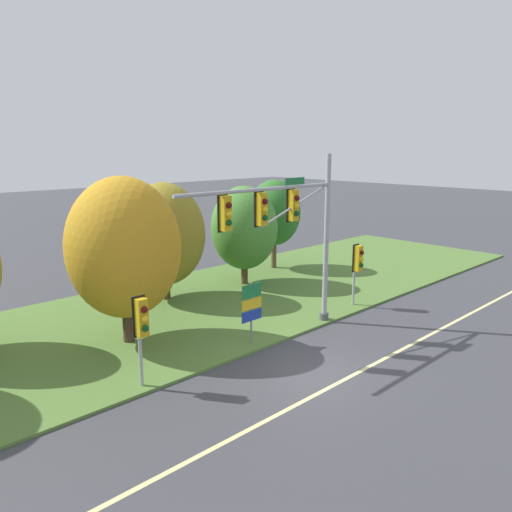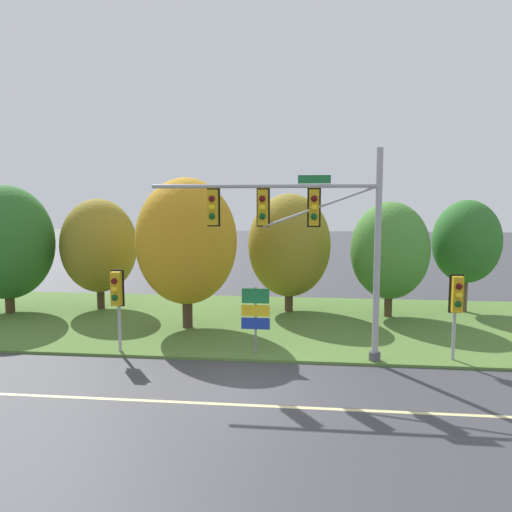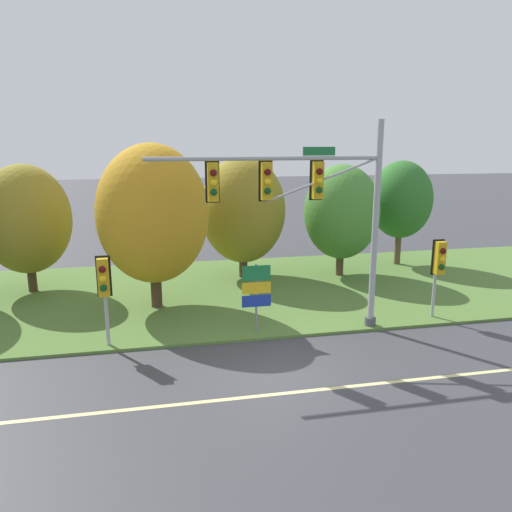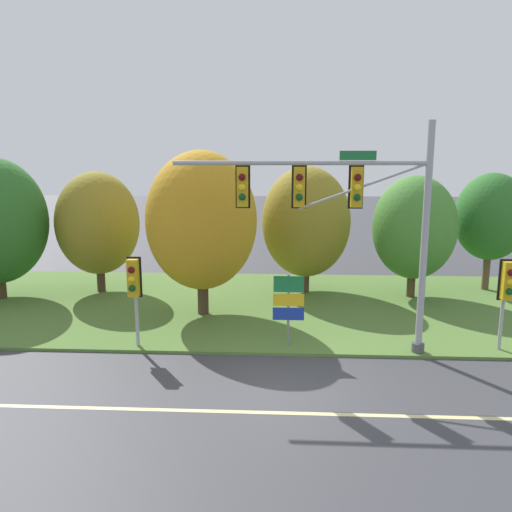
{
  "view_description": "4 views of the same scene",
  "coord_description": "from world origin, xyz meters",
  "px_view_note": "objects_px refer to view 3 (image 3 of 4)",
  "views": [
    {
      "loc": [
        -12.48,
        -10.29,
        7.64
      ],
      "look_at": [
        0.85,
        3.66,
        3.39
      ],
      "focal_mm": 35.0,
      "sensor_mm": 36.0,
      "label": 1
    },
    {
      "loc": [
        2.05,
        -14.25,
        5.57
      ],
      "look_at": [
        0.11,
        3.13,
        3.65
      ],
      "focal_mm": 35.0,
      "sensor_mm": 36.0,
      "label": 2
    },
    {
      "loc": [
        -3.31,
        -13.04,
        6.65
      ],
      "look_at": [
        0.06,
        2.99,
        2.86
      ],
      "focal_mm": 35.0,
      "sensor_mm": 36.0,
      "label": 3
    },
    {
      "loc": [
        -0.14,
        -12.63,
        6.1
      ],
      "look_at": [
        -0.96,
        2.97,
        3.17
      ],
      "focal_mm": 35.0,
      "sensor_mm": 36.0,
      "label": 4
    }
  ],
  "objects_px": {
    "pedestrian_signal_further_along": "(104,282)",
    "tree_right_far": "(401,200)",
    "route_sign_post": "(256,290)",
    "tree_behind_signpost": "(153,214)",
    "traffic_signal_mast": "(309,200)",
    "tree_tall_centre": "(342,212)",
    "tree_left_of_mast": "(26,219)",
    "tree_mid_verge": "(243,210)",
    "pedestrian_signal_near_kerb": "(439,262)"
  },
  "relations": [
    {
      "from": "route_sign_post",
      "to": "tree_tall_centre",
      "type": "bearing_deg",
      "value": 49.43
    },
    {
      "from": "tree_mid_verge",
      "to": "tree_right_far",
      "type": "height_order",
      "value": "tree_mid_verge"
    },
    {
      "from": "traffic_signal_mast",
      "to": "route_sign_post",
      "type": "distance_m",
      "value": 3.57
    },
    {
      "from": "tree_left_of_mast",
      "to": "tree_right_far",
      "type": "height_order",
      "value": "tree_left_of_mast"
    },
    {
      "from": "route_sign_post",
      "to": "tree_mid_verge",
      "type": "bearing_deg",
      "value": 83.16
    },
    {
      "from": "traffic_signal_mast",
      "to": "tree_left_of_mast",
      "type": "relative_size",
      "value": 1.42
    },
    {
      "from": "pedestrian_signal_further_along",
      "to": "tree_right_far",
      "type": "height_order",
      "value": "tree_right_far"
    },
    {
      "from": "traffic_signal_mast",
      "to": "tree_behind_signpost",
      "type": "height_order",
      "value": "traffic_signal_mast"
    },
    {
      "from": "tree_left_of_mast",
      "to": "tree_mid_verge",
      "type": "bearing_deg",
      "value": 2.74
    },
    {
      "from": "traffic_signal_mast",
      "to": "tree_mid_verge",
      "type": "xyz_separation_m",
      "value": [
        -0.88,
        7.49,
        -1.33
      ]
    },
    {
      "from": "tree_behind_signpost",
      "to": "tree_tall_centre",
      "type": "xyz_separation_m",
      "value": [
        9.02,
        3.08,
        -0.6
      ]
    },
    {
      "from": "tree_mid_verge",
      "to": "tree_right_far",
      "type": "bearing_deg",
      "value": 5.76
    },
    {
      "from": "tree_left_of_mast",
      "to": "tree_tall_centre",
      "type": "height_order",
      "value": "tree_left_of_mast"
    },
    {
      "from": "route_sign_post",
      "to": "tree_behind_signpost",
      "type": "relative_size",
      "value": 0.38
    },
    {
      "from": "route_sign_post",
      "to": "pedestrian_signal_near_kerb",
      "type": "bearing_deg",
      "value": -0.41
    },
    {
      "from": "pedestrian_signal_near_kerb",
      "to": "tree_right_far",
      "type": "height_order",
      "value": "tree_right_far"
    },
    {
      "from": "pedestrian_signal_further_along",
      "to": "tree_right_far",
      "type": "distance_m",
      "value": 16.87
    },
    {
      "from": "pedestrian_signal_further_along",
      "to": "route_sign_post",
      "type": "relative_size",
      "value": 1.24
    },
    {
      "from": "tree_mid_verge",
      "to": "pedestrian_signal_near_kerb",
      "type": "bearing_deg",
      "value": -50.41
    },
    {
      "from": "traffic_signal_mast",
      "to": "pedestrian_signal_near_kerb",
      "type": "xyz_separation_m",
      "value": [
        5.14,
        0.21,
        -2.47
      ]
    },
    {
      "from": "pedestrian_signal_near_kerb",
      "to": "tree_left_of_mast",
      "type": "bearing_deg",
      "value": 156.45
    },
    {
      "from": "pedestrian_signal_further_along",
      "to": "tree_right_far",
      "type": "bearing_deg",
      "value": 30.08
    },
    {
      "from": "pedestrian_signal_near_kerb",
      "to": "route_sign_post",
      "type": "relative_size",
      "value": 1.23
    },
    {
      "from": "route_sign_post",
      "to": "tree_right_far",
      "type": "bearing_deg",
      "value": 40.33
    },
    {
      "from": "tree_right_far",
      "to": "traffic_signal_mast",
      "type": "bearing_deg",
      "value": -132.99
    },
    {
      "from": "pedestrian_signal_further_along",
      "to": "tree_behind_signpost",
      "type": "bearing_deg",
      "value": 67.0
    },
    {
      "from": "traffic_signal_mast",
      "to": "tree_behind_signpost",
      "type": "relative_size",
      "value": 1.23
    },
    {
      "from": "tree_left_of_mast",
      "to": "tree_behind_signpost",
      "type": "xyz_separation_m",
      "value": [
        5.38,
        -3.27,
        0.53
      ]
    },
    {
      "from": "tree_behind_signpost",
      "to": "traffic_signal_mast",
      "type": "bearing_deg",
      "value": -36.26
    },
    {
      "from": "tree_mid_verge",
      "to": "tree_tall_centre",
      "type": "height_order",
      "value": "tree_mid_verge"
    },
    {
      "from": "tree_left_of_mast",
      "to": "pedestrian_signal_further_along",
      "type": "bearing_deg",
      "value": -62.12
    },
    {
      "from": "pedestrian_signal_further_along",
      "to": "tree_right_far",
      "type": "xyz_separation_m",
      "value": [
        14.55,
        8.43,
        1.31
      ]
    },
    {
      "from": "tree_left_of_mast",
      "to": "tree_right_far",
      "type": "xyz_separation_m",
      "value": [
        18.31,
        1.34,
        0.26
      ]
    },
    {
      "from": "tree_right_far",
      "to": "route_sign_post",
      "type": "bearing_deg",
      "value": -139.67
    },
    {
      "from": "pedestrian_signal_further_along",
      "to": "tree_tall_centre",
      "type": "relative_size",
      "value": 0.55
    },
    {
      "from": "tree_behind_signpost",
      "to": "tree_tall_centre",
      "type": "height_order",
      "value": "tree_behind_signpost"
    },
    {
      "from": "tree_left_of_mast",
      "to": "tree_tall_centre",
      "type": "relative_size",
      "value": 1.03
    },
    {
      "from": "pedestrian_signal_near_kerb",
      "to": "pedestrian_signal_further_along",
      "type": "xyz_separation_m",
      "value": [
        -11.89,
        -0.27,
        0.01
      ]
    },
    {
      "from": "pedestrian_signal_near_kerb",
      "to": "pedestrian_signal_further_along",
      "type": "height_order",
      "value": "pedestrian_signal_further_along"
    },
    {
      "from": "traffic_signal_mast",
      "to": "pedestrian_signal_further_along",
      "type": "relative_size",
      "value": 2.65
    },
    {
      "from": "tree_right_far",
      "to": "tree_behind_signpost",
      "type": "bearing_deg",
      "value": -160.39
    },
    {
      "from": "tree_mid_verge",
      "to": "route_sign_post",
      "type": "bearing_deg",
      "value": -96.84
    },
    {
      "from": "traffic_signal_mast",
      "to": "tree_tall_centre",
      "type": "distance_m",
      "value": 8.01
    },
    {
      "from": "tree_tall_centre",
      "to": "tree_right_far",
      "type": "height_order",
      "value": "tree_right_far"
    },
    {
      "from": "tree_behind_signpost",
      "to": "tree_right_far",
      "type": "xyz_separation_m",
      "value": [
        12.93,
        4.61,
        -0.27
      ]
    },
    {
      "from": "pedestrian_signal_near_kerb",
      "to": "tree_left_of_mast",
      "type": "relative_size",
      "value": 0.54
    },
    {
      "from": "route_sign_post",
      "to": "tree_right_far",
      "type": "height_order",
      "value": "tree_right_far"
    },
    {
      "from": "tree_behind_signpost",
      "to": "tree_tall_centre",
      "type": "bearing_deg",
      "value": 18.88
    },
    {
      "from": "pedestrian_signal_further_along",
      "to": "tree_right_far",
      "type": "relative_size",
      "value": 0.54
    },
    {
      "from": "tree_behind_signpost",
      "to": "tree_tall_centre",
      "type": "distance_m",
      "value": 9.55
    }
  ]
}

